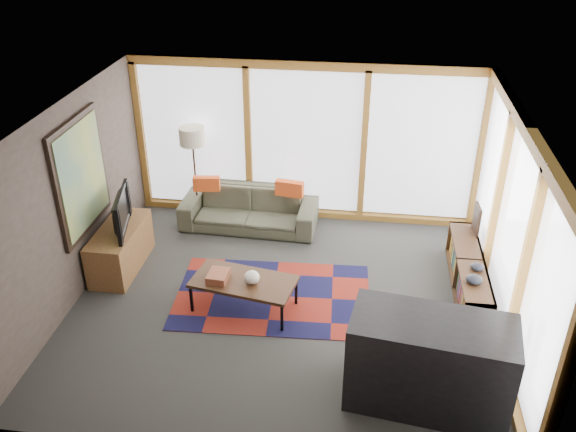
# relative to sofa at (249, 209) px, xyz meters

# --- Properties ---
(ground) EXTENTS (5.50, 5.50, 0.00)m
(ground) POSITION_rel_sofa_xyz_m (0.84, -1.95, -0.31)
(ground) COLOR #2F2F2C
(ground) RESTS_ON ground
(room_envelope) EXTENTS (5.52, 5.02, 2.62)m
(room_envelope) POSITION_rel_sofa_xyz_m (1.33, -1.39, 1.23)
(room_envelope) COLOR #3B302B
(room_envelope) RESTS_ON ground
(rug) EXTENTS (2.67, 1.79, 0.01)m
(rug) POSITION_rel_sofa_xyz_m (0.67, -1.83, -0.31)
(rug) COLOR maroon
(rug) RESTS_ON ground
(sofa) EXTENTS (2.18, 0.92, 0.63)m
(sofa) POSITION_rel_sofa_xyz_m (0.00, 0.00, 0.00)
(sofa) COLOR #34382B
(sofa) RESTS_ON ground
(pillow_left) EXTENTS (0.43, 0.18, 0.23)m
(pillow_left) POSITION_rel_sofa_xyz_m (-0.66, -0.04, 0.43)
(pillow_left) COLOR #D64D1B
(pillow_left) RESTS_ON sofa
(pillow_right) EXTENTS (0.45, 0.20, 0.24)m
(pillow_right) POSITION_rel_sofa_xyz_m (0.66, -0.04, 0.43)
(pillow_right) COLOR #D64D1B
(pillow_right) RESTS_ON sofa
(floor_lamp) EXTENTS (0.40, 0.40, 1.60)m
(floor_lamp) POSITION_rel_sofa_xyz_m (-0.89, 0.14, 0.49)
(floor_lamp) COLOR black
(floor_lamp) RESTS_ON ground
(coffee_table) EXTENTS (1.41, 0.89, 0.44)m
(coffee_table) POSITION_rel_sofa_xyz_m (0.34, -2.12, -0.09)
(coffee_table) COLOR black
(coffee_table) RESTS_ON ground
(book_stack) EXTENTS (0.27, 0.33, 0.10)m
(book_stack) POSITION_rel_sofa_xyz_m (0.02, -2.15, 0.18)
(book_stack) COLOR brown
(book_stack) RESTS_ON coffee_table
(vase) EXTENTS (0.20, 0.20, 0.17)m
(vase) POSITION_rel_sofa_xyz_m (0.46, -2.17, 0.21)
(vase) COLOR silver
(vase) RESTS_ON coffee_table
(bookshelf) EXTENTS (0.37, 2.03, 0.51)m
(bookshelf) POSITION_rel_sofa_xyz_m (3.27, -1.34, -0.06)
(bookshelf) COLOR black
(bookshelf) RESTS_ON ground
(bowl_a) EXTENTS (0.22, 0.22, 0.10)m
(bowl_a) POSITION_rel_sofa_xyz_m (3.24, -1.88, 0.24)
(bowl_a) COLOR black
(bowl_a) RESTS_ON bookshelf
(bowl_b) EXTENTS (0.20, 0.20, 0.09)m
(bowl_b) POSITION_rel_sofa_xyz_m (3.31, -1.58, 0.24)
(bowl_b) COLOR black
(bowl_b) RESTS_ON bookshelf
(shelf_picture) EXTENTS (0.06, 0.32, 0.42)m
(shelf_picture) POSITION_rel_sofa_xyz_m (3.41, -0.59, 0.40)
(shelf_picture) COLOR black
(shelf_picture) RESTS_ON bookshelf
(tv_console) EXTENTS (0.53, 1.27, 0.64)m
(tv_console) POSITION_rel_sofa_xyz_m (-1.60, -1.42, 0.00)
(tv_console) COLOR brown
(tv_console) RESTS_ON ground
(television) EXTENTS (0.34, 0.97, 0.56)m
(television) POSITION_rel_sofa_xyz_m (-1.58, -1.42, 0.60)
(television) COLOR black
(television) RESTS_ON tv_console
(bar_counter) EXTENTS (1.76, 1.00, 1.05)m
(bar_counter) POSITION_rel_sofa_xyz_m (2.59, -3.46, 0.21)
(bar_counter) COLOR black
(bar_counter) RESTS_ON ground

